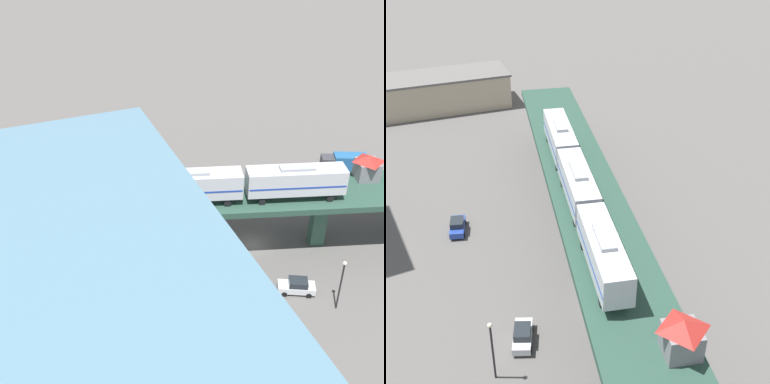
% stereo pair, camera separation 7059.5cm
% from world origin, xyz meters
% --- Properties ---
extents(ground_plane, '(400.00, 400.00, 0.00)m').
position_xyz_m(ground_plane, '(0.00, 0.00, 0.00)').
color(ground_plane, '#514F4C').
extents(elevated_viaduct, '(34.67, 90.49, 8.27)m').
position_xyz_m(elevated_viaduct, '(-0.06, -0.18, 7.08)').
color(elevated_viaduct, '#244135').
rests_on(elevated_viaduct, ground).
extents(subway_train, '(13.45, 36.42, 4.45)m').
position_xyz_m(subway_train, '(1.04, 8.27, 10.81)').
color(subway_train, '#ADB2BA').
rests_on(subway_train, elevated_viaduct).
extents(signal_hut, '(4.01, 4.01, 3.40)m').
position_xyz_m(signal_hut, '(-2.00, -14.91, 10.07)').
color(signal_hut, slate).
rests_on(signal_hut, elevated_viaduct).
extents(street_car_silver, '(3.56, 4.74, 1.89)m').
position_xyz_m(street_car_silver, '(-9.93, -0.78, 0.94)').
color(street_car_silver, '#B7BABF').
rests_on(street_car_silver, ground).
extents(street_car_blue, '(3.22, 4.75, 1.89)m').
position_xyz_m(street_car_blue, '(-10.14, 20.99, 0.94)').
color(street_car_blue, '#233D93').
rests_on(street_car_blue, ground).
extents(delivery_truck, '(4.96, 7.50, 3.20)m').
position_xyz_m(delivery_truck, '(11.57, -22.35, 1.76)').
color(delivery_truck, '#333338').
rests_on(delivery_truck, ground).
extents(street_lamp, '(0.44, 0.44, 6.94)m').
position_xyz_m(street_lamp, '(-13.90, -3.70, 4.11)').
color(street_lamp, black).
rests_on(street_lamp, ground).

